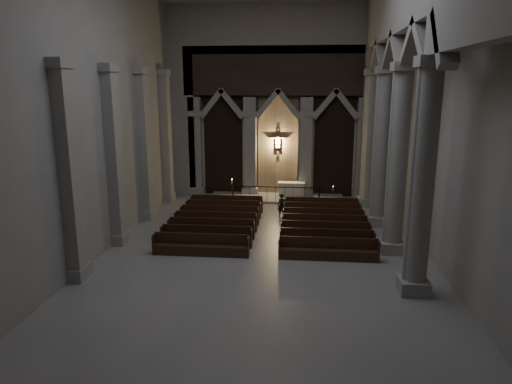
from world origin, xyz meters
The scene contains 11 objects.
room centered at (0.00, 0.00, 7.60)m, with size 24.00×24.10×12.00m.
sanctuary_wall centered at (0.00, 11.54, 6.62)m, with size 14.00×0.77×12.00m.
right_arcade centered at (5.50, 1.33, 7.83)m, with size 1.00×24.00×12.00m.
left_pilasters centered at (-6.75, 3.50, 3.91)m, with size 0.60×13.00×8.03m.
sanctuary_step centered at (0.00, 10.60, 0.07)m, with size 8.50×2.60×0.15m, color gray.
altar centered at (0.93, 10.99, 0.60)m, with size 1.73×0.69×0.88m.
altar_rail centered at (0.00, 9.56, 0.71)m, with size 5.44×0.09×1.07m.
candle_stand_left centered at (-2.70, 9.40, 0.41)m, with size 0.25×0.25×1.50m.
candle_stand_right centered at (3.44, 8.87, 0.35)m, with size 0.22×0.22×1.30m.
pews centered at (0.00, 3.85, 0.30)m, with size 9.55×7.44×0.93m.
worshipper centered at (0.50, 6.54, 0.65)m, with size 0.47×0.31×1.30m, color black.
Camera 1 is at (1.43, -17.80, 7.10)m, focal length 32.00 mm.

